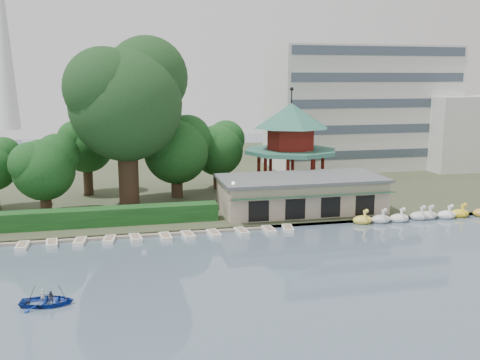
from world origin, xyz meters
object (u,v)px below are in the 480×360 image
object	(u,v)px
boathouse	(301,193)
rowboat_with_passengers	(47,298)
dock	(101,237)
pavilion	(291,139)
big_tree	(127,96)

from	to	relation	value
boathouse	rowboat_with_passengers	world-z (taller)	boathouse
dock	rowboat_with_passengers	bearing A→B (deg)	-101.62
boathouse	pavilion	xyz separation A→B (m)	(2.00, 10.03, 5.11)
big_tree	rowboat_with_passengers	world-z (taller)	big_tree
dock	rowboat_with_passengers	size ratio (longest dim) A/B	6.32
dock	rowboat_with_passengers	distance (m)	15.55
pavilion	big_tree	xyz separation A→B (m)	(-20.83, -3.79, 5.78)
boathouse	big_tree	distance (m)	22.63
rowboat_with_passengers	dock	bearing A→B (deg)	78.38
pavilion	rowboat_with_passengers	size ratio (longest dim) A/B	2.51
pavilion	big_tree	size ratio (longest dim) A/B	0.68
dock	boathouse	xyz separation A→B (m)	(22.00, 4.77, 2.25)
dock	big_tree	xyz separation A→B (m)	(3.17, 11.01, 13.15)
big_tree	dock	bearing A→B (deg)	-106.09
dock	big_tree	distance (m)	17.44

